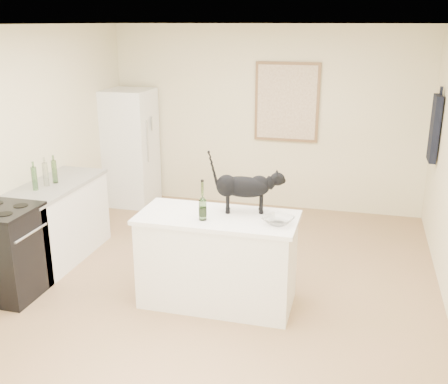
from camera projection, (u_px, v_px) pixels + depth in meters
floor at (214, 290)px, 5.40m from camera, size 5.50×5.50×0.00m
ceiling at (212, 25)px, 4.60m from camera, size 5.50×5.50×0.00m
wall_back at (266, 119)px, 7.53m from camera, size 4.50×0.00×4.50m
wall_front at (52, 318)px, 2.47m from camera, size 4.50×0.00×4.50m
wall_left at (8, 154)px, 5.55m from camera, size 0.00×5.50×5.50m
island_base at (218, 261)px, 5.06m from camera, size 1.44×0.67×0.86m
island_top at (217, 218)px, 4.92m from camera, size 1.50×0.70×0.04m
left_cabinets at (57, 223)px, 6.02m from camera, size 0.60×1.40×0.86m
left_countertop at (53, 186)px, 5.88m from camera, size 0.62×1.44×0.04m
stove at (6, 253)px, 5.18m from camera, size 0.60×0.60×0.90m
fridge at (130, 148)px, 7.77m from camera, size 0.68×0.68×1.70m
artwork_frame at (287, 102)px, 7.35m from camera, size 0.90×0.03×1.10m
artwork_canvas at (287, 102)px, 7.33m from camera, size 0.82×0.00×1.02m
hanging_garment at (435, 129)px, 6.32m from camera, size 0.08×0.34×0.80m
black_cat at (243, 190)px, 4.95m from camera, size 0.66×0.33×0.44m
wine_bottle at (203, 203)px, 4.76m from camera, size 0.08×0.08×0.33m
glass_bowl at (278, 221)px, 4.70m from camera, size 0.35×0.35×0.07m
fridge_paper at (152, 123)px, 7.64m from camera, size 0.05×0.15×0.20m
counter_bottle_cluster at (45, 175)px, 5.75m from camera, size 0.12×0.35×0.26m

